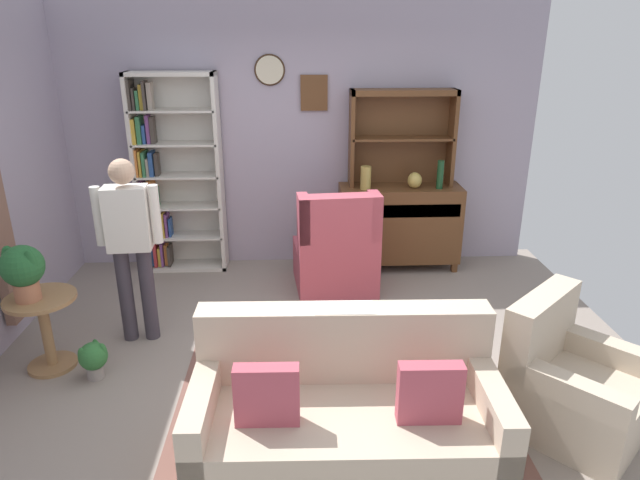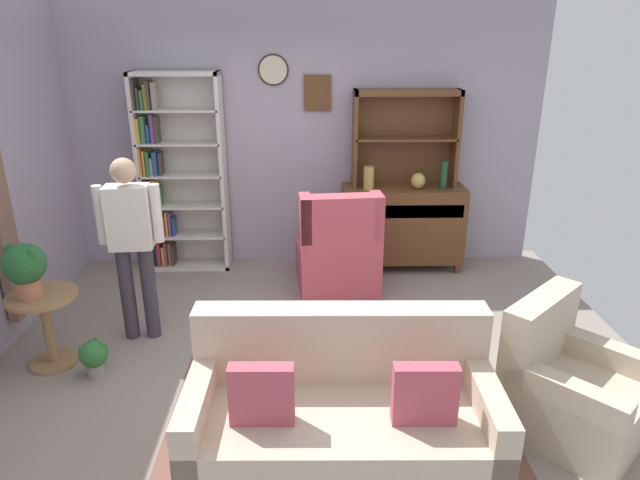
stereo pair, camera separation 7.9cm
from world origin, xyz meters
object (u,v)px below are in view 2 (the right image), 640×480
at_px(vase_tall, 369,178).
at_px(person_reading, 132,237).
at_px(vase_round, 418,181).
at_px(plant_stand, 47,321).
at_px(sideboard, 402,224).
at_px(bottle_wine, 444,175).
at_px(potted_plant_small, 94,355).
at_px(potted_plant_large, 25,266).
at_px(couch_floral, 341,417).
at_px(armchair_floral, 570,391).
at_px(bookshelf, 175,177).
at_px(wingback_chair, 338,254).
at_px(sideboard_hutch, 406,125).

bearing_deg(vase_tall, person_reading, -146.43).
relative_size(vase_round, plant_stand, 0.28).
distance_m(sideboard, bottle_wine, 0.69).
relative_size(vase_tall, potted_plant_small, 0.82).
xyz_separation_m(sideboard, potted_plant_large, (-3.11, -1.91, 0.35)).
bearing_deg(potted_plant_small, sideboard, 37.50).
bearing_deg(couch_floral, armchair_floral, 9.66).
bearing_deg(couch_floral, vase_round, 71.61).
distance_m(bottle_wine, potted_plant_large, 3.95).
height_order(bookshelf, bottle_wine, bookshelf).
height_order(bookshelf, wingback_chair, bookshelf).
relative_size(sideboard, sideboard_hutch, 1.18).
height_order(vase_round, potted_plant_small, vase_round).
height_order(bookshelf, couch_floral, bookshelf).
bearing_deg(wingback_chair, plant_stand, -150.69).
relative_size(potted_plant_large, potted_plant_small, 1.45).
bearing_deg(vase_round, potted_plant_large, -150.32).
distance_m(bottle_wine, plant_stand, 3.93).
height_order(vase_round, couch_floral, vase_round).
distance_m(sideboard_hutch, wingback_chair, 1.54).
height_order(sideboard, sideboard_hutch, sideboard_hutch).
bearing_deg(wingback_chair, bottle_wine, 23.05).
xyz_separation_m(wingback_chair, person_reading, (-1.73, -0.89, 0.52)).
height_order(armchair_floral, plant_stand, armchair_floral).
bearing_deg(potted_plant_small, sideboard_hutch, 38.95).
xyz_separation_m(sideboard, vase_tall, (-0.39, -0.08, 0.53)).
distance_m(couch_floral, plant_stand, 2.47).
bearing_deg(bottle_wine, sideboard_hutch, 153.04).
distance_m(sideboard, wingback_chair, 0.93).
bearing_deg(bottle_wine, vase_round, 175.05).
xyz_separation_m(sideboard_hutch, plant_stand, (-3.05, -1.98, -1.18)).
distance_m(sideboard_hutch, person_reading, 2.98).
bearing_deg(potted_plant_small, bookshelf, 84.02).
relative_size(vase_tall, wingback_chair, 0.23).
height_order(sideboard_hutch, person_reading, sideboard_hutch).
bearing_deg(bottle_wine, plant_stand, -152.65).
xyz_separation_m(bookshelf, person_reading, (-0.02, -1.54, -0.12)).
distance_m(sideboard_hutch, potted_plant_large, 3.77).
distance_m(armchair_floral, plant_stand, 3.81).
relative_size(armchair_floral, potted_plant_large, 2.54).
height_order(wingback_chair, person_reading, person_reading).
bearing_deg(bottle_wine, wingback_chair, -156.95).
bearing_deg(couch_floral, potted_plant_large, 154.95).
bearing_deg(vase_round, person_reading, -151.84).
relative_size(bookshelf, potted_plant_small, 7.12).
distance_m(wingback_chair, potted_plant_large, 2.77).
distance_m(vase_round, bottle_wine, 0.27).
bearing_deg(person_reading, wingback_chair, 27.15).
xyz_separation_m(potted_plant_small, person_reading, (0.20, 0.58, 0.73)).
distance_m(vase_round, couch_floral, 3.14).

